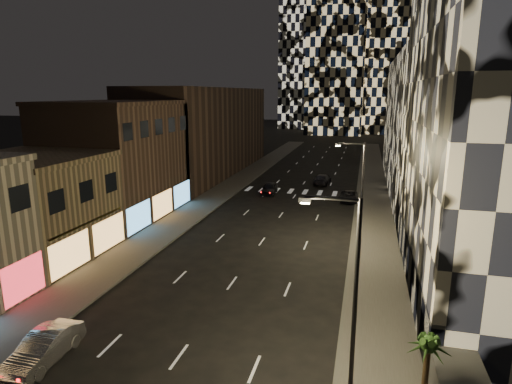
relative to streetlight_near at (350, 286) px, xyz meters
The scene contains 16 objects.
sidewalk_left 44.33m from the streetlight_near, 114.65° to the left, with size 4.00×120.00×0.15m, color #47443F.
sidewalk_right 40.38m from the streetlight_near, 87.64° to the left, with size 4.00×120.00×0.15m, color #47443F.
curb_left 43.50m from the streetlight_near, 112.12° to the left, with size 0.20×120.00×0.15m, color #4C4C47.
curb_right 40.35m from the streetlight_near, 90.65° to the left, with size 0.20×120.00×0.15m, color #4C4C47.
retail_tan 27.67m from the streetlight_near, 156.55° to the left, with size 10.00×10.00×8.00m, color #776647.
retail_brown 34.58m from the streetlight_near, 137.17° to the left, with size 10.00×15.00×12.00m, color #4E392C.
retail_filler_left 56.09m from the streetlight_near, 116.89° to the left, with size 10.00×40.00×14.00m, color #4E392C.
midrise_base 15.51m from the streetlight_near, 74.78° to the left, with size 0.60×25.00×3.00m, color #383838.
midrise_filler_right 48.56m from the streetlight_near, 76.08° to the left, with size 16.00×40.00×18.00m, color #232326.
streetlight_near is the anchor object (origin of this frame).
streetlight_far 20.00m from the streetlight_near, 90.00° to the left, with size 2.55×0.25×9.00m.
car_silver_parked 15.41m from the streetlight_near, behind, with size 1.62×4.65×1.53m, color #97979C.
car_dark_midlane 39.69m from the streetlight_near, 107.50° to the left, with size 1.82×4.52×1.54m, color black.
car_dark_oncoming 46.33m from the streetlight_near, 96.98° to the left, with size 2.07×5.09×1.48m, color black.
car_dark_rightlane 36.49m from the streetlight_near, 92.15° to the left, with size 2.08×4.51×1.25m, color black.
palm_tree 3.83m from the streetlight_near, 10.39° to the right, with size 1.90×1.90×3.75m.
Camera 1 is at (8.66, -6.82, 13.15)m, focal length 30.00 mm.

